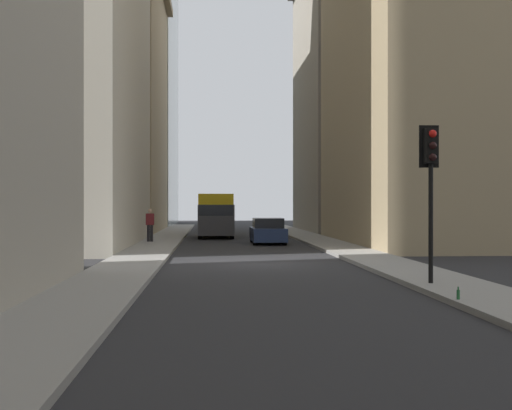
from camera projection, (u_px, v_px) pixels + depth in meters
The scene contains 10 objects.
ground_plane at pixel (258, 264), 25.05m from camera, with size 135.00×135.00×0.00m, color #262628.
sidewalk_right at pixel (133, 263), 24.76m from camera, with size 90.00×2.20×0.14m, color gray.
sidewalk_left at pixel (380, 261), 25.34m from camera, with size 90.00×2.20×0.14m, color gray.
building_left_far at pixel (366, 81), 54.74m from camera, with size 14.63×10.50×23.86m.
building_right_far at pixel (95, 86), 52.96m from camera, with size 16.59×10.50×22.54m.
delivery_truck at pixel (216, 215), 45.22m from camera, with size 6.46×2.25×2.84m.
sedan_navy at pixel (268, 232), 37.86m from camera, with size 4.30×1.78×1.42m.
traffic_light_foreground at pixel (431, 167), 17.74m from camera, with size 0.43×0.52×4.08m.
pedestrian at pixel (150, 224), 37.58m from camera, with size 0.26×0.44×1.79m.
discarded_bottle at pixel (458, 294), 14.69m from camera, with size 0.07×0.07×0.27m.
Camera 1 is at (-24.99, 1.70, 2.16)m, focal length 48.48 mm.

